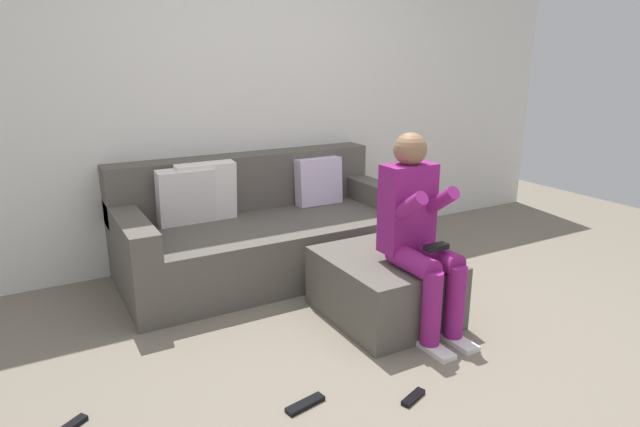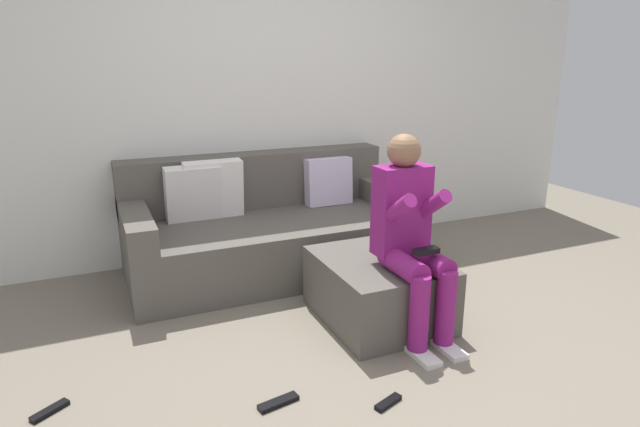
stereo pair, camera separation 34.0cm
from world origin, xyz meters
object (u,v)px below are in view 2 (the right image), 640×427
Objects in this scene: couch_sectional at (268,228)px; person_seated at (411,233)px; remote_by_storage_bin at (278,402)px; remote_near_ottoman at (388,402)px; remote_under_side_table at (50,411)px; ottoman at (378,289)px.

person_seated is (0.42, -1.28, 0.30)m from couch_sectional.
remote_by_storage_bin is at bearing -158.78° from person_seated.
couch_sectional is 1.87m from remote_near_ottoman.
remote_by_storage_bin is (-0.47, 0.21, 0.00)m from remote_near_ottoman.
person_seated reaches higher than couch_sectional.
remote_near_ottoman is 0.88× the size of remote_under_side_table.
ottoman is 1.84m from remote_under_side_table.
couch_sectional reaches higher than ottoman.
ottoman reaches higher than remote_by_storage_bin.
person_seated is 6.61× the size of remote_under_side_table.
person_seated is 1.16m from remote_by_storage_bin.
remote_near_ottoman is at bearing -34.10° from remote_by_storage_bin.
ottoman is at bearing -27.64° from remote_under_side_table.
person_seated is at bearing 30.96° from remote_near_ottoman.
couch_sectional is at bearing 62.58° from remote_by_storage_bin.
couch_sectional reaches higher than remote_by_storage_bin.
couch_sectional is 1.74m from remote_by_storage_bin.
couch_sectional is at bearing 108.01° from ottoman.
couch_sectional is at bearing 6.74° from remote_under_side_table.
remote_by_storage_bin is 1.04m from remote_under_side_table.
remote_under_side_table is at bearing 179.99° from person_seated.
ottoman reaches higher than remote_under_side_table.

